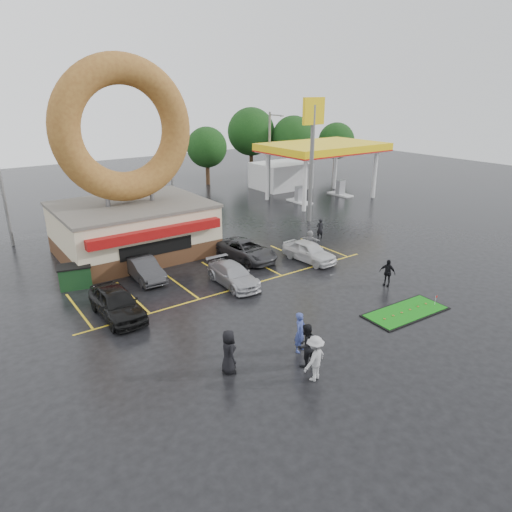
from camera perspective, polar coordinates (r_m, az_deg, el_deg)
ground at (r=25.15m, az=2.75°, el=-6.42°), size 120.00×120.00×0.00m
donut_shop at (r=33.19m, az=-15.48°, el=7.65°), size 10.20×8.70×13.50m
gas_station at (r=51.95m, az=6.00°, el=11.73°), size 12.30×13.65×5.90m
shell_sign at (r=40.26m, az=7.09°, el=14.52°), size 2.20×0.36×10.60m
streetlight_left at (r=38.27m, az=-29.23°, el=7.91°), size 0.40×2.21×9.00m
streetlight_mid at (r=43.00m, az=-10.51°, el=11.21°), size 0.40×2.21×9.00m
streetlight_right at (r=50.04m, az=1.75°, el=12.75°), size 0.40×2.21×9.00m
tree_far_a at (r=62.47m, az=4.68°, el=14.56°), size 5.60×5.60×8.00m
tree_far_b at (r=65.13m, az=10.00°, el=13.98°), size 4.90×4.90×7.00m
tree_far_c at (r=63.15m, az=-0.61°, el=15.27°), size 6.30×6.30×9.00m
tree_far_d at (r=57.35m, az=-6.17°, el=13.35°), size 4.90×4.90×7.00m
car_black at (r=24.90m, az=-17.00°, el=-5.63°), size 1.94×4.67×1.58m
car_dgrey at (r=29.32m, az=-13.85°, el=-1.56°), size 1.51×4.20×1.38m
car_silver at (r=27.73m, az=-2.87°, el=-2.36°), size 1.96×4.46×1.28m
car_grey at (r=31.77m, az=-1.25°, el=0.75°), size 2.88×5.18×1.37m
car_white at (r=31.67m, az=6.66°, el=0.59°), size 2.02×4.26×1.41m
person_blue at (r=20.90m, az=5.55°, el=-9.45°), size 0.83×0.71×1.92m
person_blackjkt at (r=19.90m, az=6.21°, el=-11.04°), size 1.03×0.85×1.97m
person_hoodie at (r=19.09m, az=7.35°, el=-12.57°), size 1.42×1.03×1.97m
person_bystander at (r=19.41m, az=-3.44°, el=-11.85°), size 0.80×1.06×1.95m
person_cameraman at (r=28.62m, az=16.10°, el=-2.01°), size 0.71×1.05×1.66m
person_walker_near at (r=33.63m, az=6.76°, el=1.90°), size 1.09×1.50×1.57m
person_walker_far at (r=36.59m, az=8.00°, el=3.40°), size 0.67×0.52×1.61m
dumpster at (r=29.45m, az=-21.66°, el=-2.43°), size 2.03×1.58×1.30m
putting_green at (r=25.83m, az=18.21°, el=-6.65°), size 4.90×2.31×0.60m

